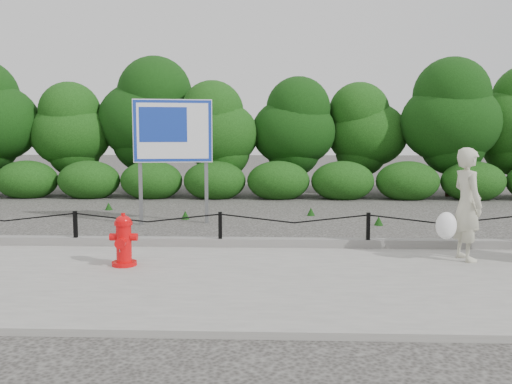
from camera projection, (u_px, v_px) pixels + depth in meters
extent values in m
plane|color=#2D2B28|center=(220.00, 251.00, 9.25)|extent=(90.00, 90.00, 0.00)
cube|color=gray|center=(205.00, 280.00, 7.25)|extent=(14.00, 4.00, 0.08)
cube|color=slate|center=(221.00, 242.00, 9.28)|extent=(14.00, 0.22, 0.14)
cube|color=black|center=(76.00, 228.00, 9.30)|extent=(0.06, 0.06, 0.60)
cube|color=black|center=(220.00, 229.00, 9.21)|extent=(0.06, 0.06, 0.60)
cube|color=black|center=(368.00, 230.00, 9.11)|extent=(0.06, 0.06, 0.60)
cylinder|color=black|center=(4.00, 215.00, 9.33)|extent=(2.50, 0.02, 0.02)
cylinder|color=black|center=(147.00, 216.00, 9.23)|extent=(2.50, 0.02, 0.02)
cylinder|color=black|center=(294.00, 217.00, 9.13)|extent=(2.50, 0.02, 0.02)
cylinder|color=black|center=(444.00, 218.00, 9.04)|extent=(2.50, 0.02, 0.02)
cylinder|color=black|center=(72.00, 167.00, 18.33)|extent=(0.18, 0.18, 1.82)
ellipsoid|color=#1A5513|center=(70.00, 129.00, 18.20)|extent=(2.70, 2.33, 2.92)
cylinder|color=black|center=(148.00, 160.00, 18.61)|extent=(0.18, 0.18, 2.25)
ellipsoid|color=#1A5513|center=(147.00, 114.00, 18.44)|extent=(3.33, 2.88, 3.60)
cylinder|color=black|center=(217.00, 168.00, 17.74)|extent=(0.18, 0.18, 1.82)
ellipsoid|color=#1A5513|center=(217.00, 129.00, 17.60)|extent=(2.69, 2.33, 2.91)
cylinder|color=black|center=(293.00, 166.00, 18.03)|extent=(0.18, 0.18, 1.89)
ellipsoid|color=#1A5513|center=(294.00, 126.00, 17.89)|extent=(2.80, 2.42, 3.03)
cylinder|color=black|center=(367.00, 167.00, 18.34)|extent=(0.18, 0.18, 1.82)
ellipsoid|color=#1A5513|center=(368.00, 129.00, 18.20)|extent=(2.69, 2.33, 2.91)
cylinder|color=black|center=(449.00, 163.00, 17.42)|extent=(0.18, 0.18, 2.16)
ellipsoid|color=#1A5513|center=(451.00, 116.00, 17.27)|extent=(3.19, 2.76, 3.45)
cylinder|color=red|center=(124.00, 263.00, 7.90)|extent=(0.36, 0.36, 0.06)
cylinder|color=red|center=(124.00, 243.00, 7.87)|extent=(0.22, 0.22, 0.54)
cylinder|color=red|center=(123.00, 223.00, 7.84)|extent=(0.26, 0.26, 0.05)
ellipsoid|color=red|center=(123.00, 221.00, 7.83)|extent=(0.23, 0.23, 0.17)
cylinder|color=red|center=(123.00, 215.00, 7.82)|extent=(0.06, 0.06, 0.05)
cylinder|color=red|center=(113.00, 237.00, 7.86)|extent=(0.10, 0.11, 0.11)
cylinder|color=red|center=(134.00, 237.00, 7.85)|extent=(0.10, 0.11, 0.11)
cylinder|color=red|center=(121.00, 243.00, 7.70)|extent=(0.15, 0.12, 0.15)
cylinder|color=slate|center=(119.00, 248.00, 7.74)|extent=(0.01, 0.05, 0.12)
imported|color=beige|center=(467.00, 204.00, 8.18)|extent=(0.52, 0.69, 1.71)
ellipsoid|color=white|center=(446.00, 226.00, 8.07)|extent=(0.31, 0.24, 0.41)
cube|color=slate|center=(140.00, 162.00, 11.88)|extent=(0.09, 0.09, 2.75)
cube|color=slate|center=(206.00, 162.00, 12.07)|extent=(0.09, 0.09, 2.75)
cube|color=white|center=(173.00, 131.00, 11.84)|extent=(1.71, 0.36, 1.38)
cube|color=#1634A3|center=(173.00, 131.00, 11.81)|extent=(1.66, 0.30, 1.34)
cube|color=#1634A3|center=(163.00, 125.00, 11.76)|extent=(1.02, 0.19, 0.76)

